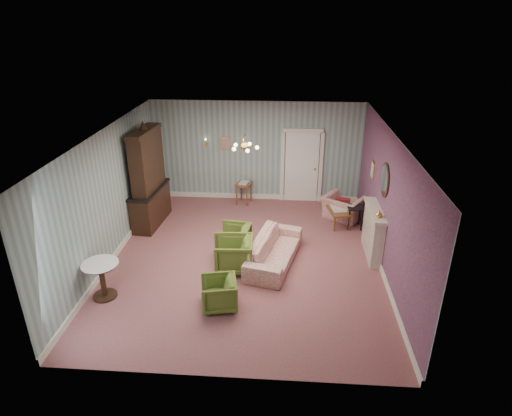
# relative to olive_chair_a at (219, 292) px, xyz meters

# --- Properties ---
(floor) EXTENTS (7.00, 7.00, 0.00)m
(floor) POSITION_rel_olive_chair_a_xyz_m (0.35, 1.77, -0.33)
(floor) COLOR #915455
(floor) RESTS_ON ground
(ceiling) EXTENTS (7.00, 7.00, 0.00)m
(ceiling) POSITION_rel_olive_chair_a_xyz_m (0.35, 1.77, 2.57)
(ceiling) COLOR white
(ceiling) RESTS_ON ground
(wall_back) EXTENTS (6.00, 0.00, 6.00)m
(wall_back) POSITION_rel_olive_chair_a_xyz_m (0.35, 5.27, 1.12)
(wall_back) COLOR gray
(wall_back) RESTS_ON ground
(wall_front) EXTENTS (6.00, 0.00, 6.00)m
(wall_front) POSITION_rel_olive_chair_a_xyz_m (0.35, -1.73, 1.12)
(wall_front) COLOR gray
(wall_front) RESTS_ON ground
(wall_left) EXTENTS (0.00, 7.00, 7.00)m
(wall_left) POSITION_rel_olive_chair_a_xyz_m (-2.65, 1.77, 1.12)
(wall_left) COLOR gray
(wall_left) RESTS_ON ground
(wall_right) EXTENTS (0.00, 7.00, 7.00)m
(wall_right) POSITION_rel_olive_chair_a_xyz_m (3.35, 1.77, 1.12)
(wall_right) COLOR gray
(wall_right) RESTS_ON ground
(wall_right_floral) EXTENTS (0.00, 7.00, 7.00)m
(wall_right_floral) POSITION_rel_olive_chair_a_xyz_m (3.33, 1.77, 1.12)
(wall_right_floral) COLOR #B95C78
(wall_right_floral) RESTS_ON ground
(door) EXTENTS (1.12, 0.12, 2.16)m
(door) POSITION_rel_olive_chair_a_xyz_m (1.65, 5.23, 0.75)
(door) COLOR white
(door) RESTS_ON floor
(olive_chair_a) EXTENTS (0.72, 0.76, 0.67)m
(olive_chair_a) POSITION_rel_olive_chair_a_xyz_m (0.00, 0.00, 0.00)
(olive_chair_a) COLOR #546925
(olive_chair_a) RESTS_ON floor
(olive_chair_b) EXTENTS (0.78, 0.83, 0.81)m
(olive_chair_b) POSITION_rel_olive_chair_a_xyz_m (0.13, 1.33, 0.07)
(olive_chair_b) COLOR #546925
(olive_chair_b) RESTS_ON floor
(olive_chair_c) EXTENTS (0.76, 0.80, 0.73)m
(olive_chair_c) POSITION_rel_olive_chair_a_xyz_m (0.03, 2.08, 0.03)
(olive_chair_c) COLOR #546925
(olive_chair_c) RESTS_ON floor
(sofa_chintz) EXTENTS (1.10, 2.20, 0.83)m
(sofa_chintz) POSITION_rel_olive_chair_a_xyz_m (0.99, 1.69, 0.08)
(sofa_chintz) COLOR #A44248
(sofa_chintz) RESTS_ON floor
(wingback_chair) EXTENTS (1.17, 1.07, 0.85)m
(wingback_chair) POSITION_rel_olive_chair_a_xyz_m (2.77, 4.08, 0.09)
(wingback_chair) COLOR #A44248
(wingback_chair) RESTS_ON floor
(dresser) EXTENTS (0.69, 1.65, 2.68)m
(dresser) POSITION_rel_olive_chair_a_xyz_m (-2.30, 3.44, 1.01)
(dresser) COLOR black
(dresser) RESTS_ON floor
(fireplace) EXTENTS (0.30, 1.40, 1.16)m
(fireplace) POSITION_rel_olive_chair_a_xyz_m (3.21, 2.17, 0.25)
(fireplace) COLOR beige
(fireplace) RESTS_ON floor
(mantel_vase) EXTENTS (0.15, 0.15, 0.15)m
(mantel_vase) POSITION_rel_olive_chair_a_xyz_m (3.19, 1.77, 0.90)
(mantel_vase) COLOR gold
(mantel_vase) RESTS_ON fireplace
(oval_mirror) EXTENTS (0.04, 0.76, 0.84)m
(oval_mirror) POSITION_rel_olive_chair_a_xyz_m (3.31, 2.17, 1.52)
(oval_mirror) COLOR white
(oval_mirror) RESTS_ON wall_right
(framed_print) EXTENTS (0.04, 0.34, 0.42)m
(framed_print) POSITION_rel_olive_chair_a_xyz_m (3.32, 3.52, 1.27)
(framed_print) COLOR gold
(framed_print) RESTS_ON wall_right
(coffee_table) EXTENTS (0.65, 0.96, 0.45)m
(coffee_table) POSITION_rel_olive_chair_a_xyz_m (2.60, 3.69, -0.11)
(coffee_table) COLOR brown
(coffee_table) RESTS_ON floor
(side_table_black) EXTENTS (0.41, 0.41, 0.60)m
(side_table_black) POSITION_rel_olive_chair_a_xyz_m (3.00, 3.53, -0.03)
(side_table_black) COLOR black
(side_table_black) RESTS_ON floor
(pedestal_table) EXTENTS (0.77, 0.77, 0.77)m
(pedestal_table) POSITION_rel_olive_chair_a_xyz_m (-2.30, 0.16, 0.05)
(pedestal_table) COLOR black
(pedestal_table) RESTS_ON floor
(nesting_table) EXTENTS (0.51, 0.59, 0.66)m
(nesting_table) POSITION_rel_olive_chair_a_xyz_m (-0.00, 4.92, -0.00)
(nesting_table) COLOR brown
(nesting_table) RESTS_ON floor
(gilt_mirror_back) EXTENTS (0.28, 0.06, 0.36)m
(gilt_mirror_back) POSITION_rel_olive_chair_a_xyz_m (-0.55, 5.23, 1.37)
(gilt_mirror_back) COLOR gold
(gilt_mirror_back) RESTS_ON wall_back
(sconce_left) EXTENTS (0.16, 0.12, 0.30)m
(sconce_left) POSITION_rel_olive_chair_a_xyz_m (-1.10, 5.21, 1.37)
(sconce_left) COLOR gold
(sconce_left) RESTS_ON wall_back
(sconce_right) EXTENTS (0.16, 0.12, 0.30)m
(sconce_right) POSITION_rel_olive_chair_a_xyz_m (-0.00, 5.21, 1.37)
(sconce_right) COLOR gold
(sconce_right) RESTS_ON wall_back
(chandelier) EXTENTS (0.56, 0.56, 0.36)m
(chandelier) POSITION_rel_olive_chair_a_xyz_m (0.35, 1.77, 2.30)
(chandelier) COLOR gold
(chandelier) RESTS_ON ceiling
(burgundy_cushion) EXTENTS (0.41, 0.28, 0.39)m
(burgundy_cushion) POSITION_rel_olive_chair_a_xyz_m (2.72, 3.93, 0.15)
(burgundy_cushion) COLOR maroon
(burgundy_cushion) RESTS_ON wingback_chair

